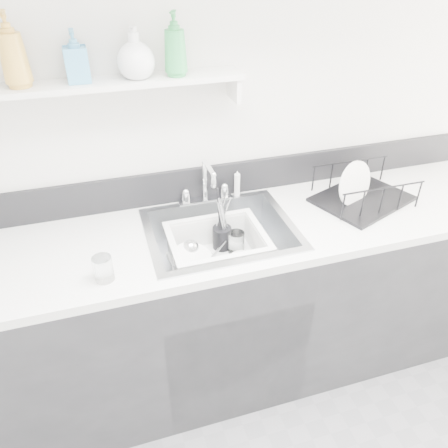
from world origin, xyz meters
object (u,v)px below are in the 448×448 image
object	(u,v)px
wash_tub	(217,250)
dish_rack	(364,186)
counter_run	(221,306)
sink	(221,246)

from	to	relation	value
wash_tub	dish_rack	world-z (taller)	dish_rack
dish_rack	wash_tub	bearing A→B (deg)	163.99
counter_run	sink	world-z (taller)	sink
counter_run	wash_tub	bearing A→B (deg)	-131.84
wash_tub	dish_rack	size ratio (longest dim) A/B	0.96
counter_run	sink	bearing A→B (deg)	0.00
sink	wash_tub	bearing A→B (deg)	-131.84
counter_run	wash_tub	world-z (taller)	counter_run
sink	wash_tub	xyz separation A→B (m)	(-0.02, -0.03, 0.00)
wash_tub	sink	bearing A→B (deg)	48.16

